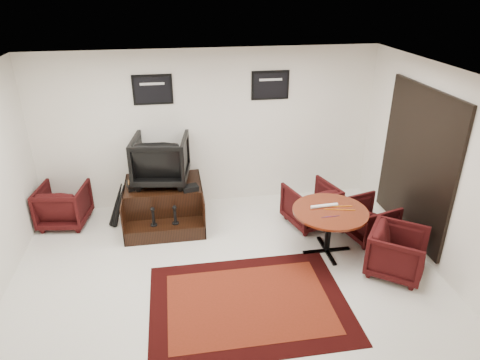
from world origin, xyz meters
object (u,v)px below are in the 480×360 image
(armchair_side, at_px, (63,203))
(table_chair_corner, at_px, (398,250))
(table_chair_back, at_px, (311,203))
(shine_chair, at_px, (161,157))
(shine_podium, at_px, (164,204))
(meeting_table, at_px, (330,215))
(table_chair_window, at_px, (370,218))

(armchair_side, relative_size, table_chair_corner, 1.03)
(table_chair_corner, bearing_deg, table_chair_back, 63.78)
(shine_chair, height_order, table_chair_corner, shine_chair)
(shine_podium, height_order, shine_chair, shine_chair)
(armchair_side, bearing_deg, table_chair_corner, 164.12)
(table_chair_back, xyz_separation_m, table_chair_corner, (0.78, -1.51, -0.01))
(armchair_side, height_order, meeting_table, armchair_side)
(shine_chair, xyz_separation_m, armchair_side, (-1.68, 0.00, -0.73))
(shine_chair, xyz_separation_m, table_chair_corner, (3.22, -2.18, -0.74))
(shine_podium, bearing_deg, table_chair_corner, -32.30)
(table_chair_window, bearing_deg, shine_podium, 56.10)
(table_chair_back, bearing_deg, shine_chair, -31.56)
(table_chair_back, relative_size, table_chair_window, 1.11)
(shine_podium, xyz_separation_m, table_chair_window, (3.25, -1.10, 0.05))
(armchair_side, distance_m, meeting_table, 4.40)
(shine_podium, xyz_separation_m, table_chair_back, (2.45, -0.53, 0.09))
(shine_chair, height_order, meeting_table, shine_chair)
(armchair_side, relative_size, table_chair_back, 0.99)
(meeting_table, distance_m, table_chair_back, 0.89)
(armchair_side, xyz_separation_m, meeting_table, (4.12, -1.53, 0.25))
(meeting_table, bearing_deg, shine_chair, 148.07)
(shine_chair, distance_m, table_chair_corner, 3.96)
(shine_podium, distance_m, table_chair_back, 2.50)
(shine_chair, relative_size, meeting_table, 0.82)
(shine_podium, xyz_separation_m, table_chair_corner, (3.22, -2.04, 0.07))
(table_chair_back, distance_m, table_chair_window, 0.98)
(shine_chair, height_order, table_chair_back, shine_chair)
(shine_podium, distance_m, shine_chair, 0.83)
(armchair_side, xyz_separation_m, table_chair_corner, (4.90, -2.18, -0.01))
(armchair_side, bearing_deg, meeting_table, 167.77)
(table_chair_window, bearing_deg, table_chair_back, 39.23)
(table_chair_back, bearing_deg, armchair_side, -25.59)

